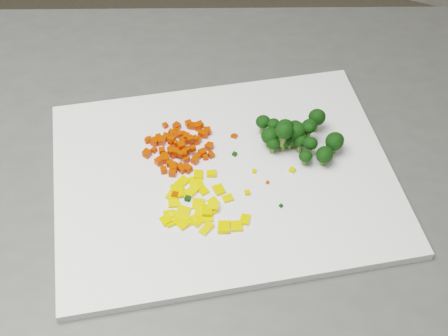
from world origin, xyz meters
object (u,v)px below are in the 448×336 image
at_px(counter_block, 194,321).
at_px(broccoli_pile, 295,130).
at_px(pepper_pile, 204,202).
at_px(carrot_pile, 181,142).
at_px(cutting_board, 224,176).

distance_m(counter_block, broccoli_pile, 0.51).
distance_m(pepper_pile, broccoli_pile, 0.16).
bearing_deg(counter_block, carrot_pile, 114.23).
relative_size(counter_block, pepper_pile, 9.09).
relative_size(cutting_board, carrot_pile, 4.50).
xyz_separation_m(pepper_pile, broccoli_pile, (0.07, 0.14, 0.02)).
distance_m(counter_block, cutting_board, 0.46).
relative_size(carrot_pile, pepper_pile, 0.86).
height_order(counter_block, cutting_board, cutting_board).
relative_size(counter_block, carrot_pile, 10.54).
height_order(cutting_board, broccoli_pile, broccoli_pile).
distance_m(cutting_board, broccoli_pile, 0.11).
bearing_deg(broccoli_pile, carrot_pile, -153.71).
distance_m(cutting_board, pepper_pile, 0.06).
bearing_deg(carrot_pile, counter_block, -65.77).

